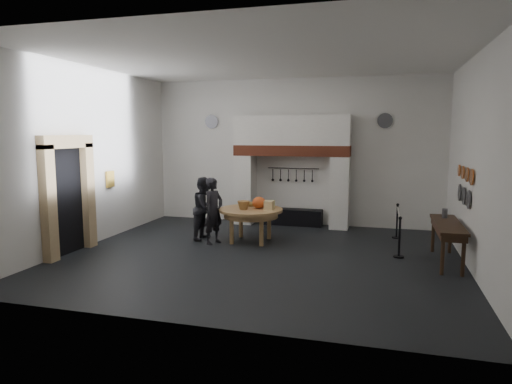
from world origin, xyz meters
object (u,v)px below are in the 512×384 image
(barrier_post_near, at_px, (399,238))
(visitor_far, at_px, (205,208))
(barrier_post_far, at_px, (397,222))
(iron_range, at_px, (291,217))
(work_table, at_px, (251,210))
(side_table, at_px, (448,224))
(visitor_near, at_px, (213,211))

(barrier_post_near, bearing_deg, visitor_far, 174.29)
(visitor_far, distance_m, barrier_post_far, 5.22)
(iron_range, relative_size, work_table, 1.13)
(work_table, distance_m, visitor_far, 1.27)
(side_table, relative_size, barrier_post_far, 2.44)
(work_table, bearing_deg, iron_range, 75.66)
(iron_range, height_order, barrier_post_far, barrier_post_far)
(barrier_post_near, bearing_deg, side_table, -11.12)
(barrier_post_near, bearing_deg, work_table, 171.38)
(work_table, xyz_separation_m, barrier_post_far, (3.73, 1.43, -0.39))
(work_table, relative_size, visitor_far, 1.00)
(iron_range, relative_size, visitor_near, 1.11)
(iron_range, bearing_deg, barrier_post_far, -17.49)
(iron_range, xyz_separation_m, visitor_near, (-1.48, -2.88, 0.61))
(iron_range, xyz_separation_m, barrier_post_near, (3.11, -2.98, 0.20))
(side_table, bearing_deg, iron_range, 142.25)
(visitor_far, bearing_deg, barrier_post_near, -89.35)
(work_table, height_order, visitor_near, visitor_near)
(side_table, xyz_separation_m, barrier_post_near, (-0.99, 0.19, -0.42))
(visitor_near, height_order, visitor_far, visitor_near)
(visitor_far, xyz_separation_m, barrier_post_far, (4.99, 1.50, -0.39))
(iron_range, distance_m, barrier_post_near, 4.31)
(barrier_post_near, xyz_separation_m, barrier_post_far, (0.00, 2.00, 0.00))
(barrier_post_far, bearing_deg, iron_range, 162.51)
(visitor_far, height_order, barrier_post_near, visitor_far)
(work_table, relative_size, visitor_near, 0.98)
(visitor_near, distance_m, visitor_far, 0.57)
(work_table, height_order, barrier_post_far, barrier_post_far)
(iron_range, relative_size, side_table, 0.86)
(visitor_far, bearing_deg, side_table, -90.26)
(visitor_near, xyz_separation_m, visitor_far, (-0.40, 0.40, -0.02))
(side_table, bearing_deg, visitor_far, 173.39)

